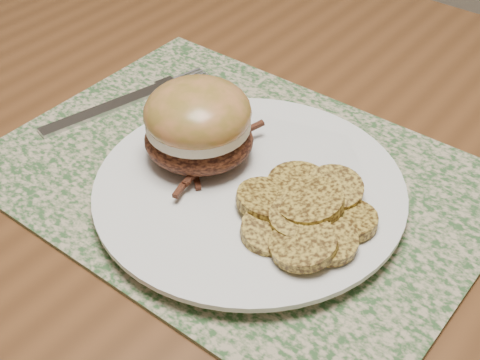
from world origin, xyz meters
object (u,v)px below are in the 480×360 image
object	(u,v)px
dinner_plate	(249,191)
pork_sandwich	(198,124)
dining_table	(295,260)
fork	(128,100)

from	to	relation	value
dinner_plate	pork_sandwich	bearing A→B (deg)	176.77
dining_table	fork	size ratio (longest dim) A/B	7.62
fork	pork_sandwich	bearing A→B (deg)	-1.35
dining_table	dinner_plate	size ratio (longest dim) A/B	5.77
dinner_plate	pork_sandwich	distance (m)	0.08
dinner_plate	pork_sandwich	xyz separation A→B (m)	(-0.06, 0.00, 0.04)
dinner_plate	fork	size ratio (longest dim) A/B	1.32
dining_table	pork_sandwich	bearing A→B (deg)	-164.38
dining_table	fork	distance (m)	0.25
dining_table	dinner_plate	bearing A→B (deg)	-138.64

